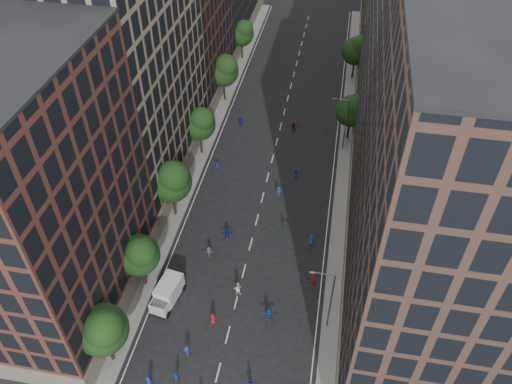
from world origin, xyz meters
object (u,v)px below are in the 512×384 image
cargo_van (167,293)px  skater_0 (149,381)px  streetlamp_near (329,298)px  streetlamp_far (345,122)px  skater_2 (250,384)px

cargo_van → skater_0: size_ratio=3.41×
streetlamp_near → streetlamp_far: same height
streetlamp_near → streetlamp_far: size_ratio=1.00×
skater_0 → skater_2: (10.05, 1.59, -0.01)m
skater_0 → streetlamp_near: bearing=-143.3°
cargo_van → skater_2: cargo_van is taller
streetlamp_near → skater_2: size_ratio=6.02×
streetlamp_far → cargo_van: size_ratio=1.75×
streetlamp_near → cargo_van: (-18.15, 0.23, -3.80)m
streetlamp_near → streetlamp_far: bearing=90.0°
streetlamp_near → skater_0: streetlamp_near is taller
cargo_van → skater_2: 14.32m
streetlamp_near → skater_0: 20.10m
streetlamp_far → skater_2: bearing=-99.3°
streetlamp_near → skater_0: size_ratio=5.97×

